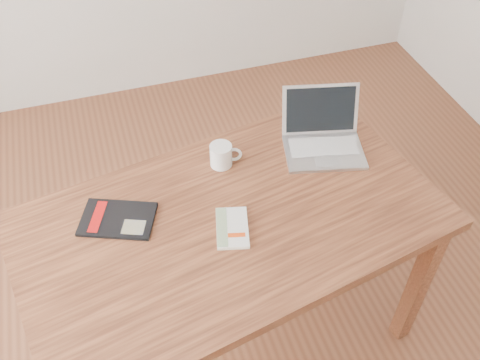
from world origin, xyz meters
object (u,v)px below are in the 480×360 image
object	(u,v)px
desk	(231,235)
black_guidebook	(118,219)
white_guidebook	(232,228)
laptop	(323,136)
coffee_mug	(222,155)

from	to	relation	value
desk	black_guidebook	world-z (taller)	black_guidebook
white_guidebook	laptop	distance (m)	0.52
desk	black_guidebook	size ratio (longest dim) A/B	5.43
laptop	black_guidebook	bearing A→B (deg)	-156.57
desk	coffee_mug	size ratio (longest dim) A/B	13.09
black_guidebook	laptop	distance (m)	0.79
laptop	coffee_mug	world-z (taller)	laptop
desk	coffee_mug	world-z (taller)	coffee_mug
laptop	coffee_mug	xyz separation A→B (m)	(-0.38, 0.01, 0.00)
black_guidebook	laptop	size ratio (longest dim) A/B	0.82
desk	coffee_mug	distance (m)	0.29
desk	coffee_mug	xyz separation A→B (m)	(0.04, 0.25, 0.13)
white_guidebook	coffee_mug	xyz separation A→B (m)	(0.05, 0.30, 0.04)
desk	black_guidebook	bearing A→B (deg)	153.10
black_guidebook	coffee_mug	bearing A→B (deg)	-46.75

